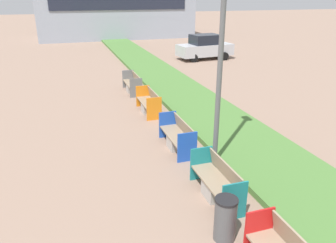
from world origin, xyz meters
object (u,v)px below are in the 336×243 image
at_px(bench_teal_frame, 217,184).
at_px(street_lamp_post, 223,21).
at_px(bench_grey_frame, 133,85).
at_px(parked_car_distant, 205,47).
at_px(bench_blue_frame, 178,138).
at_px(litter_bin, 225,219).
at_px(bench_orange_frame, 149,104).

distance_m(bench_teal_frame, street_lamp_post, 4.07).
bearing_deg(bench_grey_frame, parked_car_distant, 44.97).
relative_size(bench_blue_frame, litter_bin, 2.03).
distance_m(bench_grey_frame, litter_bin, 11.24).
height_order(bench_blue_frame, bench_orange_frame, same).
bearing_deg(bench_teal_frame, bench_grey_frame, 89.99).
relative_size(bench_teal_frame, bench_grey_frame, 0.96).
bearing_deg(bench_grey_frame, bench_blue_frame, -90.00).
bearing_deg(parked_car_distant, litter_bin, -118.20).
xyz_separation_m(bench_orange_frame, street_lamp_post, (0.61, -5.14, 3.76)).
bearing_deg(bench_teal_frame, litter_bin, -109.72).
height_order(litter_bin, parked_car_distant, parked_car_distant).
bearing_deg(bench_grey_frame, bench_orange_frame, -90.01).
distance_m(litter_bin, street_lamp_post, 4.74).
bearing_deg(bench_blue_frame, bench_teal_frame, -90.02).
height_order(bench_teal_frame, bench_blue_frame, same).
relative_size(bench_blue_frame, street_lamp_post, 0.26).
bearing_deg(bench_blue_frame, bench_orange_frame, 90.01).
height_order(litter_bin, street_lamp_post, street_lamp_post).
bearing_deg(bench_grey_frame, bench_teal_frame, -90.01).
height_order(bench_teal_frame, litter_bin, litter_bin).
xyz_separation_m(bench_teal_frame, bench_orange_frame, (0.00, 6.55, 0.00)).
relative_size(bench_teal_frame, parked_car_distant, 0.43).
bearing_deg(parked_car_distant, bench_blue_frame, -122.56).
distance_m(bench_orange_frame, street_lamp_post, 6.40).
distance_m(bench_orange_frame, litter_bin, 7.98).
bearing_deg(bench_blue_frame, bench_grey_frame, 90.00).
bearing_deg(bench_orange_frame, litter_bin, -93.64).
bearing_deg(bench_blue_frame, litter_bin, -96.68).
relative_size(bench_orange_frame, litter_bin, 1.98).
xyz_separation_m(bench_blue_frame, street_lamp_post, (0.61, -1.50, 3.76)).
bearing_deg(bench_grey_frame, street_lamp_post, -85.82).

